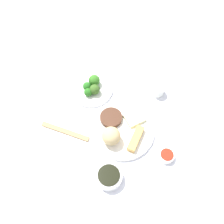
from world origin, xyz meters
The scene contains 17 objects.
tabletop centered at (0.00, 0.00, 0.01)m, with size 2.20×2.20×0.02m, color white.
main_plate centered at (0.03, 0.00, 0.03)m, with size 0.27×0.27×0.02m, color white.
rice_scoop centered at (0.05, -0.06, 0.07)m, with size 0.07×0.07×0.07m, color tan.
spring_roll centered at (0.10, 0.02, 0.05)m, with size 0.11×0.03×0.02m, color gold.
crab_rangoon_wonton centered at (0.01, 0.07, 0.04)m, with size 0.07×0.08×0.02m, color beige.
stir_fry_heap centered at (-0.04, -0.02, 0.05)m, with size 0.09×0.09×0.02m, color #442517.
broccoli_plate centered at (-0.22, -0.02, 0.03)m, with size 0.19×0.19×0.01m, color white.
broccoli_floret_0 centered at (-0.23, -0.03, 0.05)m, with size 0.04×0.04×0.04m, color #23671D.
broccoli_floret_1 centered at (-0.19, -0.01, 0.06)m, with size 0.05×0.05×0.05m, color #365D20.
broccoli_floret_2 centered at (-0.19, -0.04, 0.05)m, with size 0.04×0.04×0.04m, color #25671C.
broccoli_floret_3 centered at (-0.24, 0.01, 0.06)m, with size 0.05×0.05×0.05m, color #327020.
soy_sauce_bowl centered at (0.18, -0.14, 0.04)m, with size 0.10×0.10×0.04m, color white.
soy_sauce_bowl_liquid centered at (0.18, -0.14, 0.06)m, with size 0.08×0.08×0.00m, color black.
sauce_ramekin_sweet_and_sour centered at (0.21, 0.09, 0.03)m, with size 0.06×0.06×0.03m, color white.
sauce_ramekin_sweet_and_sour_liquid centered at (0.21, 0.09, 0.05)m, with size 0.05×0.05×0.00m, color red.
teacup centered at (-0.06, 0.24, 0.05)m, with size 0.06×0.06×0.05m, color white.
chopsticks_pair centered at (-0.08, -0.21, 0.02)m, with size 0.21×0.02×0.01m, color #A68050.
Camera 1 is at (0.42, -0.27, 0.96)m, focal length 40.23 mm.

